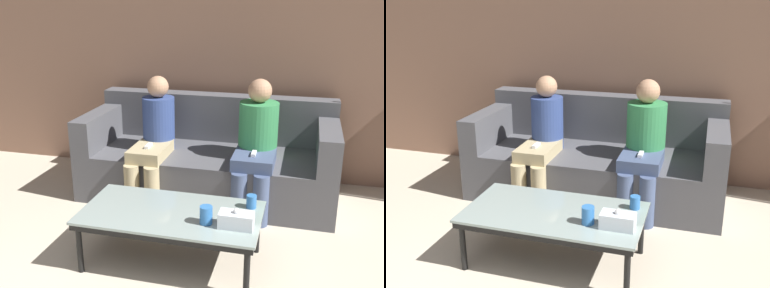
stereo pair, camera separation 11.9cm
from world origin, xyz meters
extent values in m
cube|color=#8C6651|center=(0.00, 3.44, 1.30)|extent=(12.00, 0.06, 2.60)
cube|color=#515156|center=(0.00, 2.84, 0.22)|extent=(2.27, 0.95, 0.43)
cube|color=#515156|center=(0.00, 3.21, 0.66)|extent=(2.27, 0.20, 0.45)
cube|color=#515156|center=(-1.05, 2.84, 0.59)|extent=(0.18, 0.95, 0.31)
cube|color=#515156|center=(1.05, 2.84, 0.59)|extent=(0.18, 0.95, 0.31)
cube|color=#8C9E99|center=(0.01, 1.67, 0.38)|extent=(1.22, 0.65, 0.02)
cube|color=black|center=(0.01, 1.67, 0.35)|extent=(1.20, 0.63, 0.04)
cylinder|color=black|center=(-0.55, 1.39, 0.17)|extent=(0.04, 0.04, 0.33)
cylinder|color=black|center=(0.57, 1.39, 0.17)|extent=(0.04, 0.04, 0.33)
cylinder|color=black|center=(-0.55, 1.94, 0.17)|extent=(0.04, 0.04, 0.33)
cylinder|color=black|center=(0.57, 1.94, 0.17)|extent=(0.04, 0.04, 0.33)
cylinder|color=#3372BF|center=(0.27, 1.56, 0.45)|extent=(0.08, 0.08, 0.12)
cylinder|color=#3372BF|center=(0.53, 1.86, 0.44)|extent=(0.07, 0.07, 0.09)
cube|color=silver|center=(0.47, 1.56, 0.44)|extent=(0.22, 0.12, 0.10)
sphere|color=white|center=(0.47, 1.56, 0.50)|extent=(0.04, 0.04, 0.04)
cylinder|color=tan|center=(-0.54, 2.31, 0.22)|extent=(0.13, 0.13, 0.43)
cylinder|color=tan|center=(-0.36, 2.31, 0.22)|extent=(0.13, 0.13, 0.43)
cube|color=tan|center=(-0.45, 2.55, 0.49)|extent=(0.29, 0.48, 0.10)
cylinder|color=#334784|center=(-0.45, 2.79, 0.68)|extent=(0.29, 0.29, 0.48)
sphere|color=tan|center=(-0.45, 2.79, 1.01)|extent=(0.19, 0.19, 0.19)
cube|color=white|center=(-0.45, 2.50, 0.55)|extent=(0.04, 0.12, 0.02)
cylinder|color=#47567A|center=(0.36, 2.35, 0.22)|extent=(0.13, 0.13, 0.43)
cylinder|color=#47567A|center=(0.54, 2.35, 0.22)|extent=(0.13, 0.13, 0.43)
cube|color=#47567A|center=(0.45, 2.57, 0.49)|extent=(0.34, 0.43, 0.10)
cylinder|color=#388E51|center=(0.45, 2.79, 0.68)|extent=(0.34, 0.34, 0.49)
sphere|color=tan|center=(0.45, 2.79, 1.02)|extent=(0.20, 0.20, 0.20)
cube|color=white|center=(0.45, 2.53, 0.55)|extent=(0.04, 0.12, 0.02)
camera|label=1|loc=(0.84, -0.96, 1.78)|focal=42.00mm
camera|label=2|loc=(0.95, -0.93, 1.78)|focal=42.00mm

